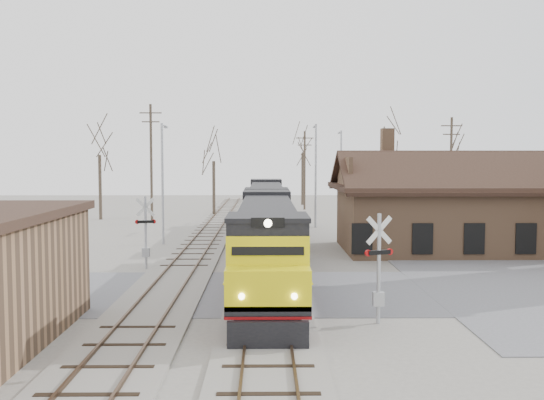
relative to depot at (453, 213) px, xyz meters
The scene contains 20 objects.
ground 17.14m from the depot, 134.97° to the right, with size 140.00×140.00×0.00m, color gray.
road 17.13m from the depot, 134.97° to the right, with size 60.00×9.00×0.03m, color #5B5B60.
track_main 12.58m from the depot, 165.97° to the left, with size 3.40×90.00×0.24m.
track_siding 16.92m from the depot, 169.70° to the left, with size 3.40×90.00×0.24m.
depot is the anchor object (origin of this frame).
locomotive_lead 16.82m from the depot, 135.48° to the right, with size 2.73×18.27×4.05m.
locomotive_trailing 13.77m from the depot, 150.59° to the left, with size 2.73×18.27×3.84m.
crossbuck_near 18.96m from the depot, 114.96° to the right, with size 1.09×0.47×3.98m.
crossbuck_far 19.54m from the depot, 161.28° to the right, with size 1.10×0.37×3.91m.
streetlight_a 19.54m from the depot, behind, with size 0.25×2.04×8.33m.
streetlight_b 15.46m from the depot, 120.61° to the left, with size 0.25×2.04×8.83m.
streetlight_c 20.99m from the depot, 103.04° to the left, with size 0.25×2.04×8.60m.
utility_pole_a 28.16m from the depot, 143.40° to the left, with size 2.00×0.24×10.82m.
utility_pole_b 31.93m from the depot, 103.70° to the left, with size 2.00×0.24×9.02m.
utility_pole_c 19.15m from the depot, 73.46° to the left, with size 2.00×0.24×9.76m.
tree_a 34.71m from the depot, 144.62° to the left, with size 4.16×4.16×10.20m.
tree_b 30.09m from the depot, 125.75° to the left, with size 3.75×3.75×9.19m.
tree_c 39.04m from the depot, 100.95° to the left, with size 4.38×4.38×10.74m.
tree_d 30.01m from the depot, 86.11° to the left, with size 4.89×4.89×11.99m.
tree_e 30.19m from the depot, 73.12° to the left, with size 3.82×3.82×9.36m.
Camera 1 is at (-0.08, -26.62, 5.97)m, focal length 40.00 mm.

